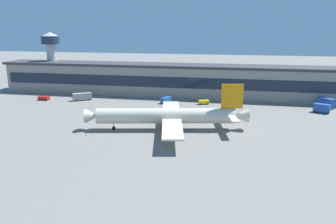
{
  "coord_description": "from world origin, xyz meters",
  "views": [
    {
      "loc": [
        23.71,
        -103.21,
        33.36
      ],
      "look_at": [
        2.02,
        4.77,
        5.0
      ],
      "focal_mm": 36.05,
      "sensor_mm": 36.0,
      "label": 1
    }
  ],
  "objects": [
    {
      "name": "crew_van",
      "position": [
        -5.98,
        39.41,
        1.46
      ],
      "size": [
        4.23,
        5.64,
        2.55
      ],
      "color": "#2651A5",
      "rests_on": "ground_plane"
    },
    {
      "name": "stair_truck",
      "position": [
        57.75,
        34.4,
        1.98
      ],
      "size": [
        6.45,
        4.75,
        3.55
      ],
      "color": "#2651A5",
      "rests_on": "ground_plane"
    },
    {
      "name": "ground_plane",
      "position": [
        0.0,
        0.0,
        0.0
      ],
      "size": [
        600.0,
        600.0,
        0.0
      ],
      "primitive_type": "plane",
      "color": "slate"
    },
    {
      "name": "terminal_building",
      "position": [
        0.0,
        56.02,
        7.67
      ],
      "size": [
        184.66,
        15.8,
        15.3
      ],
      "color": "gray",
      "rests_on": "ground_plane"
    },
    {
      "name": "traffic_cone_0",
      "position": [
        -21.21,
        -9.95,
        0.29
      ],
      "size": [
        0.47,
        0.47,
        0.58
      ],
      "primitive_type": "cone",
      "color": "#F2590C",
      "rests_on": "ground_plane"
    },
    {
      "name": "pushback_tractor",
      "position": [
        -62.15,
        34.3,
        1.05
      ],
      "size": [
        4.84,
        2.71,
        1.75
      ],
      "color": "red",
      "rests_on": "ground_plane"
    },
    {
      "name": "follow_me_car",
      "position": [
        10.86,
        40.11,
        1.09
      ],
      "size": [
        4.79,
        3.3,
        1.85
      ],
      "color": "yellow",
      "rests_on": "ground_plane"
    },
    {
      "name": "traffic_cone_1",
      "position": [
        -23.87,
        -5.31,
        0.37
      ],
      "size": [
        0.58,
        0.58,
        0.73
      ],
      "primitive_type": "cone",
      "color": "#F2590C",
      "rests_on": "ground_plane"
    },
    {
      "name": "fuel_truck",
      "position": [
        -44.48,
        37.33,
        1.88
      ],
      "size": [
        8.56,
        6.94,
        3.35
      ],
      "color": "gray",
      "rests_on": "ground_plane"
    },
    {
      "name": "airliner",
      "position": [
        2.91,
        0.96,
        4.7
      ],
      "size": [
        53.11,
        45.79,
        15.21
      ],
      "color": "beige",
      "rests_on": "ground_plane"
    },
    {
      "name": "baggage_tug",
      "position": [
        22.98,
        42.68,
        1.09
      ],
      "size": [
        3.93,
        2.7,
        1.85
      ],
      "color": "#2651A5",
      "rests_on": "ground_plane"
    },
    {
      "name": "control_tower",
      "position": [
        -70.97,
        59.14,
        18.83
      ],
      "size": [
        9.23,
        9.23,
        30.04
      ],
      "color": "#B7B7B2",
      "rests_on": "ground_plane"
    },
    {
      "name": "catering_truck",
      "position": [
        61.3,
        43.88,
        2.29
      ],
      "size": [
        6.25,
        7.39,
        4.15
      ],
      "color": "#2651A5",
      "rests_on": "ground_plane"
    }
  ]
}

